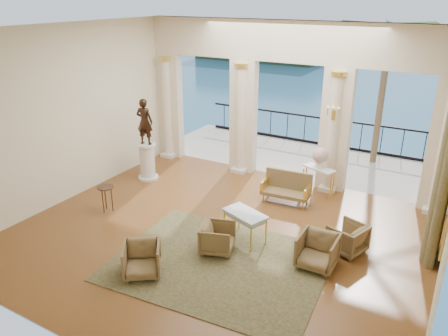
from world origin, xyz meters
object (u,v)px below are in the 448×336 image
Objects in this scene: armchair_d at (218,237)px; armchair_a at (142,258)px; statue at (145,122)px; armchair_b at (318,250)px; game_table at (245,216)px; armchair_c at (347,237)px; side_table at (106,190)px; console_table at (319,172)px; pedestal at (147,162)px; settee at (287,188)px.

armchair_a is at bearing 131.34° from armchair_d.
armchair_d is 0.52× the size of statue.
armchair_b is (2.88, 1.95, 0.02)m from armchair_a.
statue is (-4.09, 1.65, 1.16)m from game_table.
armchair_d is (-2.39, -1.36, -0.00)m from armchair_c.
side_table is at bearing 68.44° from armchair_d.
armchair_b reaches higher than side_table.
console_table is 1.39× the size of side_table.
statue is at bearing 40.09° from armchair_d.
statue is (-5.82, 1.85, 1.38)m from armchair_b.
pedestal reaches higher than armchair_c.
armchair_d is 0.63× the size of game_table.
pedestal reaches higher than side_table.
pedestal is (-6.19, 1.00, 0.17)m from armchair_c.
armchair_a is 1.08× the size of side_table.
armchair_c is 0.54× the size of settee.
armchair_d is 4.48m from pedestal.
armchair_c is 6.43m from statue.
armchair_a is at bearing -109.97° from settee.
statue reaches higher than armchair_d.
armchair_c is at bearing 4.88° from armchair_a.
console_table is (1.81, 5.17, 0.32)m from armchair_a.
game_table is 3.09m from console_table.
pedestal is at bearing -176.43° from settee.
armchair_d is 0.64× the size of pedestal.
settee is at bearing 108.73° from game_table.
console_table is (0.67, 3.02, 0.08)m from game_table.
armchair_d is 0.80m from game_table.
armchair_b is 2.95m from settee.
settee is at bearing 123.12° from armchair_b.
armchair_b is at bearing -60.26° from settee.
game_table is at bearing -40.19° from armchair_d.
game_table is at bearing -96.42° from settee.
game_table is (-1.74, 0.20, 0.22)m from armchair_b.
statue is at bearing 161.25° from armchair_b.
armchair_b is 0.59× the size of settee.
armchair_b is 0.57× the size of statue.
armchair_c is (3.25, 2.81, -0.01)m from armchair_a.
armchair_d reaches higher than side_table.
armchair_a is 0.78× the size of console_table.
settee is at bearing 36.36° from side_table.
settee is at bearing 176.82° from statue.
game_table is 1.19× the size of console_table.
armchair_d is at bearing 136.90° from statue.
armchair_a is at bearing -97.31° from game_table.
armchair_b is 1.76m from game_table.
console_table is at bearing 107.26° from armchair_b.
side_table is at bearing -151.55° from game_table.
statue is at bearing 91.79° from armchair_a.
armchair_c is at bearing 159.61° from statue.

